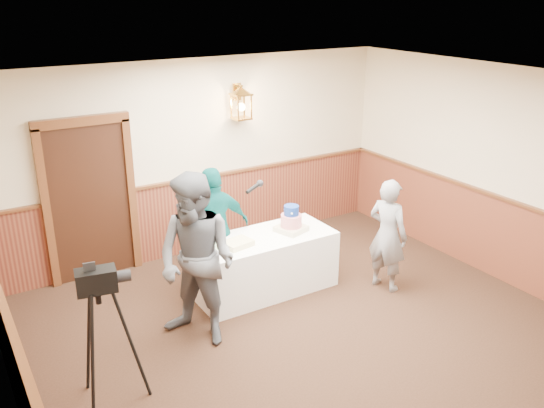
{
  "coord_description": "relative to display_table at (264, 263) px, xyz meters",
  "views": [
    {
      "loc": [
        -3.25,
        -3.79,
        3.67
      ],
      "look_at": [
        0.12,
        1.7,
        1.25
      ],
      "focal_mm": 38.0,
      "sensor_mm": 36.0,
      "label": 1
    }
  ],
  "objects": [
    {
      "name": "baker",
      "position": [
        1.38,
        -0.76,
        0.36
      ],
      "size": [
        0.49,
        0.62,
        1.48
      ],
      "primitive_type": "imported",
      "rotation": [
        0.0,
        0.0,
        1.85
      ],
      "color": "gray",
      "rests_on": "ground"
    },
    {
      "name": "assistant_p",
      "position": [
        -0.48,
        0.41,
        0.44
      ],
      "size": [
        0.96,
        0.41,
        1.62
      ],
      "primitive_type": "imported",
      "rotation": [
        0.0,
        0.0,
        3.15
      ],
      "color": "#095453",
      "rests_on": "ground"
    },
    {
      "name": "sheet_cake_yellow",
      "position": [
        -0.41,
        -0.08,
        0.41
      ],
      "size": [
        0.38,
        0.31,
        0.07
      ],
      "primitive_type": "cube",
      "rotation": [
        0.0,
        0.0,
        0.19
      ],
      "color": "#D4C87E",
      "rests_on": "display_table"
    },
    {
      "name": "sheet_cake_green",
      "position": [
        -0.72,
        0.05,
        0.41
      ],
      "size": [
        0.34,
        0.3,
        0.07
      ],
      "primitive_type": "cube",
      "rotation": [
        0.0,
        0.0,
        0.26
      ],
      "color": "#9AD294",
      "rests_on": "display_table"
    },
    {
      "name": "room_shell",
      "position": [
        -0.17,
        -1.45,
        1.15
      ],
      "size": [
        6.02,
        7.02,
        2.81
      ],
      "color": "beige",
      "rests_on": "ground"
    },
    {
      "name": "interviewer",
      "position": [
        -1.17,
        -0.59,
        0.58
      ],
      "size": [
        1.63,
        1.17,
        1.92
      ],
      "rotation": [
        0.0,
        0.0,
        -1.04
      ],
      "color": "#52565C",
      "rests_on": "ground"
    },
    {
      "name": "ground",
      "position": [
        -0.12,
        -1.9,
        -0.38
      ],
      "size": [
        7.0,
        7.0,
        0.0
      ],
      "primitive_type": "plane",
      "color": "black",
      "rests_on": "ground"
    },
    {
      "name": "display_table",
      "position": [
        0.0,
        0.0,
        0.0
      ],
      "size": [
        1.8,
        0.8,
        0.75
      ],
      "primitive_type": "cube",
      "color": "white",
      "rests_on": "ground"
    },
    {
      "name": "tiered_cake",
      "position": [
        0.39,
        -0.03,
        0.51
      ],
      "size": [
        0.42,
        0.42,
        0.35
      ],
      "rotation": [
        0.0,
        0.0,
        0.3
      ],
      "color": "beige",
      "rests_on": "display_table"
    },
    {
      "name": "tv_camera_rig",
      "position": [
        -2.36,
        -1.14,
        0.26
      ],
      "size": [
        0.55,
        0.52,
        1.41
      ],
      "rotation": [
        0.0,
        0.0,
        -0.18
      ],
      "color": "black",
      "rests_on": "ground"
    }
  ]
}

